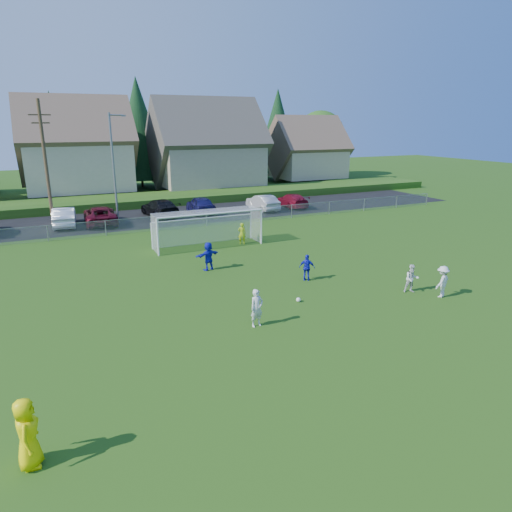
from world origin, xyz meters
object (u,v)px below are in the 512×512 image
(car_b, at_px, (64,217))
(car_c, at_px, (100,215))
(player_blue_a, at_px, (307,268))
(player_white_a, at_px, (257,308))
(player_white_b, at_px, (412,279))
(player_blue_b, at_px, (208,256))
(car_e, at_px, (201,205))
(goalkeeper, at_px, (242,233))
(car_d, at_px, (160,208))
(referee, at_px, (27,433))
(car_f, at_px, (263,202))
(soccer_ball, at_px, (298,300))
(car_g, at_px, (292,200))
(soccer_goal, at_px, (207,223))
(player_white_c, at_px, (442,282))

(car_b, xyz_separation_m, car_c, (2.77, -0.37, -0.04))
(car_c, bearing_deg, player_blue_a, 115.79)
(player_white_a, distance_m, car_c, 23.91)
(player_white_b, relative_size, player_blue_b, 0.88)
(player_white_a, bearing_deg, car_e, 66.77)
(player_white_b, xyz_separation_m, car_b, (-14.97, 23.71, 0.07))
(goalkeeper, xyz_separation_m, car_d, (-2.92, 12.05, 0.04))
(referee, bearing_deg, car_f, -27.86)
(player_white_b, height_order, player_blue_b, player_blue_b)
(car_e, bearing_deg, player_blue_a, 90.77)
(car_e, bearing_deg, car_c, 8.51)
(referee, xyz_separation_m, player_white_b, (17.26, 5.33, -0.22))
(player_blue_a, xyz_separation_m, car_c, (-8.38, 19.57, 0.02))
(referee, relative_size, player_blue_a, 1.29)
(car_d, xyz_separation_m, car_f, (9.83, -1.05, -0.04))
(player_white_b, distance_m, player_blue_a, 5.37)
(goalkeeper, xyz_separation_m, car_e, (0.87, 11.88, 0.06))
(car_f, bearing_deg, player_white_a, 62.09)
(soccer_ball, height_order, car_g, car_g)
(soccer_ball, height_order, car_d, car_d)
(car_c, relative_size, soccer_goal, 0.73)
(player_white_a, relative_size, player_blue_b, 0.98)
(goalkeeper, distance_m, car_e, 11.91)
(car_g, relative_size, soccer_goal, 0.63)
(player_white_b, bearing_deg, referee, -141.63)
(player_white_b, xyz_separation_m, soccer_goal, (-6.35, 12.91, 0.90))
(car_b, bearing_deg, player_white_c, 126.88)
(player_white_a, distance_m, car_g, 28.17)
(player_white_b, relative_size, car_e, 0.30)
(car_d, bearing_deg, car_b, -1.34)
(soccer_ball, xyz_separation_m, player_white_c, (6.69, -2.36, 0.68))
(player_white_c, xyz_separation_m, car_e, (-4.00, 25.34, 0.02))
(car_f, relative_size, soccer_goal, 0.61)
(player_white_a, relative_size, car_b, 0.34)
(player_white_c, xyz_separation_m, car_c, (-13.11, 24.43, -0.04))
(player_white_c, bearing_deg, goalkeeper, -88.67)
(soccer_ball, relative_size, player_white_b, 0.15)
(referee, bearing_deg, car_b, 2.78)
(car_c, height_order, car_f, car_c)
(player_white_c, xyz_separation_m, player_blue_a, (-4.73, 4.86, -0.06))
(soccer_ball, bearing_deg, referee, -150.10)
(player_white_b, height_order, player_white_c, player_white_c)
(player_blue_b, bearing_deg, car_c, -91.76)
(soccer_ball, relative_size, referee, 0.12)
(player_white_c, height_order, car_e, car_e)
(car_f, xyz_separation_m, car_g, (3.32, 0.17, -0.07))
(player_blue_a, distance_m, car_b, 22.85)
(car_e, relative_size, car_g, 1.02)
(player_blue_b, bearing_deg, referee, 38.11)
(player_white_b, xyz_separation_m, car_e, (-3.09, 24.24, 0.09))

